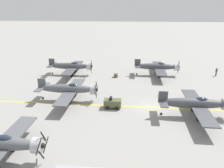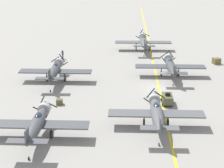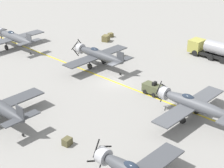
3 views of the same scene
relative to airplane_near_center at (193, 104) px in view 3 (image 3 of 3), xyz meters
name	(u,v)px [view 3 (image 3 of 3)]	position (x,y,z in m)	size (l,w,h in m)	color
ground_plane	(114,82)	(1.47, 13.68, -2.01)	(400.00, 400.00, 0.00)	gray
taxiway_stripe	(114,82)	(1.47, 13.68, -2.01)	(0.30, 160.00, 0.01)	yellow
airplane_near_center	(193,104)	(0.00, 0.00, 0.00)	(12.00, 9.98, 3.65)	#53565B
airplane_mid_center	(98,55)	(3.82, 19.15, 0.00)	(12.00, 9.98, 3.65)	#45474D
airplane_far_center	(14,37)	(-0.12, 35.85, 0.00)	(12.00, 9.98, 3.65)	#515459
fuel_tanker	(212,49)	(19.29, 8.36, -0.50)	(2.67, 8.00, 2.98)	black
tow_tractor	(153,88)	(2.14, 7.38, -1.22)	(1.57, 2.60, 1.79)	#515638
supply_crate_by_tanker	(67,142)	(-13.29, 6.63, -1.62)	(0.94, 0.78, 0.78)	brown
supply_crate_mid_lane	(111,35)	(15.94, 27.95, -1.63)	(0.92, 0.76, 0.76)	brown
supply_crate_outboard	(106,38)	(13.48, 26.85, -1.44)	(1.37, 1.14, 1.14)	brown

